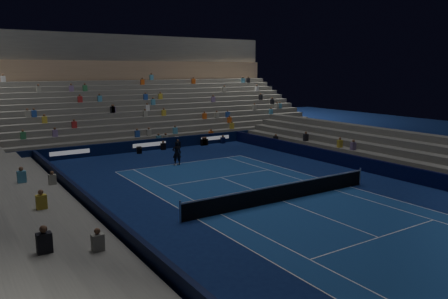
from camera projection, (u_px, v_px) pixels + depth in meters
The scene contains 11 objects.
ground at pixel (283, 201), 24.26m from camera, with size 90.00×90.00×0.00m, color #0D1C4F.
court_surface at pixel (283, 201), 24.25m from camera, with size 10.97×23.77×0.01m, color navy.
sponsor_barrier_far at pixel (149, 145), 39.42m from camera, with size 44.00×0.25×1.00m, color black.
sponsor_barrier_east at pixel (393, 171), 29.36m from camera, with size 0.25×37.00×1.00m, color black.
sponsor_barrier_west at pixel (113, 226), 18.96m from camera, with size 0.25×37.00×1.00m, color black.
grandstand_main at pixel (113, 106), 46.64m from camera, with size 44.00×15.20×11.20m.
grandstand_east at pixel (424, 159), 31.15m from camera, with size 5.00×37.00×2.50m.
grandstand_west at pixel (26, 233), 17.03m from camera, with size 5.00×37.00×2.50m.
tennis_net at pixel (283, 192), 24.16m from camera, with size 12.90×0.10×1.10m.
tennis_player at pixel (177, 153), 33.28m from camera, with size 0.66×0.44×1.82m, color black.
broadcast_camera at pixel (139, 150), 38.01m from camera, with size 0.56×0.94×0.57m.
Camera 1 is at (-15.46, -17.77, 7.24)m, focal length 34.90 mm.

